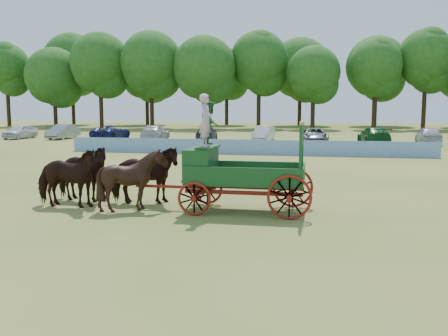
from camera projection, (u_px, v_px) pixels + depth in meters
ground at (197, 206)px, 17.45m from camera, size 160.00×160.00×0.00m
horse_lead_left at (66, 178)px, 17.00m from camera, size 2.45×1.14×2.06m
horse_lead_right at (81, 173)px, 18.07m from camera, size 2.59×1.51×2.06m
horse_wheel_left at (133, 180)px, 16.54m from camera, size 2.19×2.03×2.06m
horse_wheel_right at (144, 175)px, 17.62m from camera, size 2.63×1.63×2.06m
farm_dray at (223, 162)px, 16.46m from camera, size 5.99×2.00×3.85m
sponsor_banner at (245, 147)px, 35.10m from camera, size 26.00×0.08×1.05m
parked_cars at (295, 134)px, 46.35m from camera, size 55.25×6.93×1.62m
treeline at (270, 65)px, 75.20m from camera, size 92.62×24.20×15.60m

